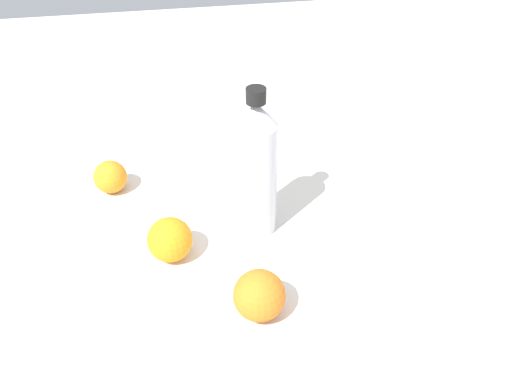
{
  "coord_description": "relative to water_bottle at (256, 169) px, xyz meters",
  "views": [
    {
      "loc": [
        0.16,
        0.73,
        0.64
      ],
      "look_at": [
        0.03,
        0.01,
        0.08
      ],
      "focal_mm": 37.36,
      "sensor_mm": 36.0,
      "label": 1
    }
  ],
  "objects": [
    {
      "name": "folded_napkin",
      "position": [
        -0.38,
        -0.03,
        -0.13
      ],
      "size": [
        0.19,
        0.16,
        0.01
      ],
      "primitive_type": "cube",
      "rotation": [
        0.0,
        0.0,
        0.2
      ],
      "color": "white",
      "rests_on": "ground_plane"
    },
    {
      "name": "water_bottle",
      "position": [
        0.0,
        0.0,
        0.0
      ],
      "size": [
        0.07,
        0.07,
        0.28
      ],
      "rotation": [
        0.0,
        0.0,
        5.19
      ],
      "color": "silver",
      "rests_on": "ground_plane"
    },
    {
      "name": "orange_2",
      "position": [
        0.03,
        0.2,
        -0.09
      ],
      "size": [
        0.08,
        0.08,
        0.08
      ],
      "primitive_type": "sphere",
      "color": "orange",
      "rests_on": "ground_plane"
    },
    {
      "name": "orange_1",
      "position": [
        0.26,
        -0.16,
        -0.1
      ],
      "size": [
        0.06,
        0.06,
        0.06
      ],
      "primitive_type": "sphere",
      "color": "orange",
      "rests_on": "ground_plane"
    },
    {
      "name": "ground_plane",
      "position": [
        -0.03,
        -0.01,
        -0.13
      ],
      "size": [
        2.4,
        2.4,
        0.0
      ],
      "primitive_type": "plane",
      "color": "silver"
    },
    {
      "name": "orange_0",
      "position": [
        0.16,
        0.05,
        -0.09
      ],
      "size": [
        0.08,
        0.08,
        0.08
      ],
      "primitive_type": "sphere",
      "color": "orange",
      "rests_on": "ground_plane"
    }
  ]
}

